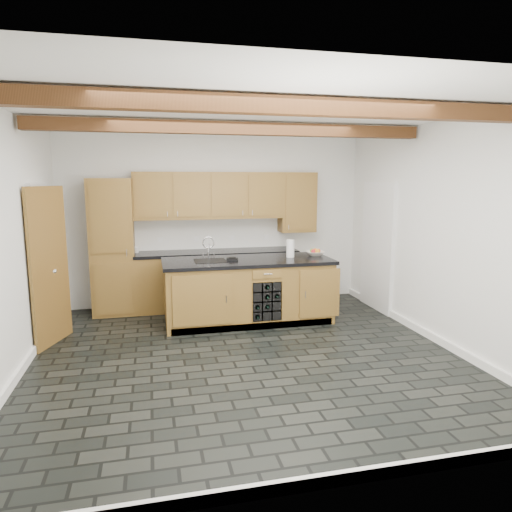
{
  "coord_description": "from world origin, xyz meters",
  "views": [
    {
      "loc": [
        -1.05,
        -5.11,
        2.07
      ],
      "look_at": [
        0.31,
        0.8,
        1.06
      ],
      "focal_mm": 32.0,
      "sensor_mm": 36.0,
      "label": 1
    }
  ],
  "objects": [
    {
      "name": "paper_towel",
      "position": [
        0.96,
        1.34,
        1.06
      ],
      "size": [
        0.12,
        0.12,
        0.26
      ],
      "primitive_type": "cylinder",
      "color": "white",
      "rests_on": "island"
    },
    {
      "name": "room_shell",
      "position": [
        -0.09,
        0.53,
        1.53
      ],
      "size": [
        5.01,
        5.0,
        5.0
      ],
      "color": "white",
      "rests_on": "ground"
    },
    {
      "name": "ground",
      "position": [
        0.0,
        0.0,
        0.0
      ],
      "size": [
        5.0,
        5.0,
        0.0
      ],
      "primitive_type": "plane",
      "color": "black",
      "rests_on": "ground"
    },
    {
      "name": "island",
      "position": [
        0.31,
        1.28,
        0.46
      ],
      "size": [
        2.48,
        0.96,
        0.93
      ],
      "color": "olive",
      "rests_on": "ground"
    },
    {
      "name": "kitchen_scale",
      "position": [
        0.07,
        1.27,
        0.95
      ],
      "size": [
        0.18,
        0.13,
        0.05
      ],
      "rotation": [
        0.0,
        0.0,
        -0.33
      ],
      "color": "black",
      "rests_on": "island"
    },
    {
      "name": "fruit_bowl",
      "position": [
        1.38,
        1.4,
        0.96
      ],
      "size": [
        0.29,
        0.29,
        0.07
      ],
      "primitive_type": "imported",
      "rotation": [
        0.0,
        0.0,
        -0.08
      ],
      "color": "beige",
      "rests_on": "island"
    },
    {
      "name": "mug",
      "position": [
        -1.3,
        2.29,
        0.98
      ],
      "size": [
        0.14,
        0.14,
        0.1
      ],
      "primitive_type": "imported",
      "rotation": [
        0.0,
        0.0,
        0.37
      ],
      "color": "white",
      "rests_on": "back_cabinetry"
    },
    {
      "name": "fruit_cluster",
      "position": [
        1.38,
        1.41,
        1.0
      ],
      "size": [
        0.16,
        0.17,
        0.07
      ],
      "color": "#CD471B",
      "rests_on": "fruit_bowl"
    },
    {
      "name": "faucet",
      "position": [
        -0.25,
        1.33,
        0.96
      ],
      "size": [
        0.45,
        0.4,
        0.34
      ],
      "color": "black",
      "rests_on": "island"
    },
    {
      "name": "back_cabinetry",
      "position": [
        -0.38,
        2.24,
        0.98
      ],
      "size": [
        3.65,
        0.62,
        2.2
      ],
      "color": "olive",
      "rests_on": "ground"
    }
  ]
}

